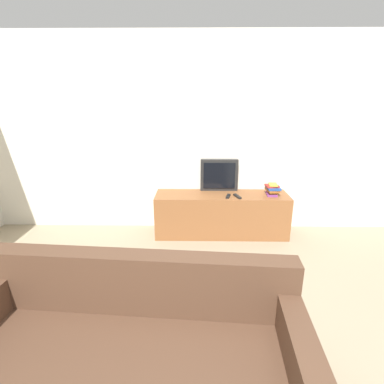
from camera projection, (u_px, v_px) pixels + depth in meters
name	position (u px, v px, depth m)	size (l,w,h in m)	color
wall_back	(208.00, 136.00, 4.02)	(9.00, 0.06, 2.60)	silver
tv_stand	(221.00, 214.00, 4.05)	(1.76, 0.48, 0.57)	brown
television	(219.00, 175.00, 4.08)	(0.51, 0.09, 0.43)	black
couch	(131.00, 361.00, 1.80)	(2.10, 1.01, 0.83)	#4C3323
book_stack	(272.00, 189.00, 3.91)	(0.19, 0.23, 0.16)	#7A3884
remote_on_stand	(228.00, 196.00, 3.86)	(0.08, 0.15, 0.02)	black
remote_secondary	(237.00, 196.00, 3.85)	(0.09, 0.17, 0.02)	black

